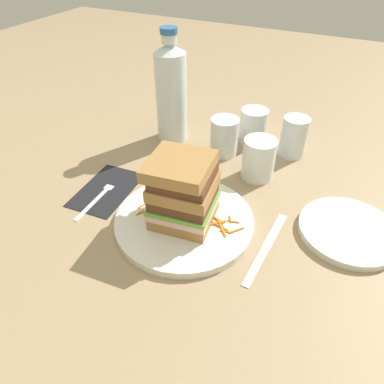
# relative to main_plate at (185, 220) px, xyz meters

# --- Properties ---
(ground_plane) EXTENTS (3.00, 3.00, 0.00)m
(ground_plane) POSITION_rel_main_plate_xyz_m (-0.01, -0.00, -0.01)
(ground_plane) COLOR #9E8460
(main_plate) EXTENTS (0.27, 0.27, 0.02)m
(main_plate) POSITION_rel_main_plate_xyz_m (0.00, 0.00, 0.00)
(main_plate) COLOR white
(main_plate) RESTS_ON ground_plane
(sandwich) EXTENTS (0.13, 0.13, 0.13)m
(sandwich) POSITION_rel_main_plate_xyz_m (-0.00, -0.00, 0.07)
(sandwich) COLOR #A87A42
(sandwich) RESTS_ON main_plate
(carrot_shred_0) EXTENTS (0.01, 0.02, 0.00)m
(carrot_shred_0) POSITION_rel_main_plate_xyz_m (-0.09, 0.01, 0.01)
(carrot_shred_0) COLOR orange
(carrot_shred_0) RESTS_ON main_plate
(carrot_shred_1) EXTENTS (0.01, 0.02, 0.00)m
(carrot_shred_1) POSITION_rel_main_plate_xyz_m (-0.08, -0.03, 0.01)
(carrot_shred_1) COLOR orange
(carrot_shred_1) RESTS_ON main_plate
(carrot_shred_2) EXTENTS (0.00, 0.02, 0.00)m
(carrot_shred_2) POSITION_rel_main_plate_xyz_m (-0.06, -0.00, 0.01)
(carrot_shred_2) COLOR orange
(carrot_shred_2) RESTS_ON main_plate
(carrot_shred_3) EXTENTS (0.02, 0.01, 0.00)m
(carrot_shred_3) POSITION_rel_main_plate_xyz_m (-0.06, -0.02, 0.01)
(carrot_shred_3) COLOR orange
(carrot_shred_3) RESTS_ON main_plate
(carrot_shred_4) EXTENTS (0.01, 0.02, 0.00)m
(carrot_shred_4) POSITION_rel_main_plate_xyz_m (-0.09, -0.01, 0.01)
(carrot_shred_4) COLOR orange
(carrot_shred_4) RESTS_ON main_plate
(carrot_shred_5) EXTENTS (0.03, 0.01, 0.00)m
(carrot_shred_5) POSITION_rel_main_plate_xyz_m (-0.07, -0.02, 0.01)
(carrot_shred_5) COLOR orange
(carrot_shred_5) RESTS_ON main_plate
(carrot_shred_6) EXTENTS (0.03, 0.02, 0.00)m
(carrot_shred_6) POSITION_rel_main_plate_xyz_m (-0.08, 0.01, 0.01)
(carrot_shred_6) COLOR orange
(carrot_shred_6) RESTS_ON main_plate
(carrot_shred_7) EXTENTS (0.00, 0.03, 0.00)m
(carrot_shred_7) POSITION_rel_main_plate_xyz_m (-0.08, 0.01, 0.01)
(carrot_shred_7) COLOR orange
(carrot_shred_7) RESTS_ON main_plate
(carrot_shred_8) EXTENTS (0.03, 0.01, 0.00)m
(carrot_shred_8) POSITION_rel_main_plate_xyz_m (0.06, 0.01, 0.01)
(carrot_shred_8) COLOR orange
(carrot_shred_8) RESTS_ON main_plate
(carrot_shred_9) EXTENTS (0.02, 0.01, 0.00)m
(carrot_shred_9) POSITION_rel_main_plate_xyz_m (0.09, 0.03, 0.01)
(carrot_shred_9) COLOR orange
(carrot_shred_9) RESTS_ON main_plate
(carrot_shred_10) EXTENTS (0.02, 0.01, 0.00)m
(carrot_shred_10) POSITION_rel_main_plate_xyz_m (0.08, 0.00, 0.01)
(carrot_shred_10) COLOR orange
(carrot_shred_10) RESTS_ON main_plate
(carrot_shred_11) EXTENTS (0.01, 0.02, 0.00)m
(carrot_shred_11) POSITION_rel_main_plate_xyz_m (0.08, 0.03, 0.01)
(carrot_shred_11) COLOR orange
(carrot_shred_11) RESTS_ON main_plate
(carrot_shred_12) EXTENTS (0.03, 0.02, 0.00)m
(carrot_shred_12) POSITION_rel_main_plate_xyz_m (0.07, 0.01, 0.01)
(carrot_shred_12) COLOR orange
(carrot_shred_12) RESTS_ON main_plate
(carrot_shred_13) EXTENTS (0.02, 0.03, 0.00)m
(carrot_shred_13) POSITION_rel_main_plate_xyz_m (0.10, 0.01, 0.01)
(carrot_shred_13) COLOR orange
(carrot_shred_13) RESTS_ON main_plate
(carrot_shred_14) EXTENTS (0.03, 0.01, 0.00)m
(carrot_shred_14) POSITION_rel_main_plate_xyz_m (0.06, 0.02, 0.01)
(carrot_shred_14) COLOR orange
(carrot_shred_14) RESTS_ON main_plate
(carrot_shred_15) EXTENTS (0.03, 0.03, 0.00)m
(carrot_shred_15) POSITION_rel_main_plate_xyz_m (0.06, 0.01, 0.01)
(carrot_shred_15) COLOR orange
(carrot_shred_15) RESTS_ON main_plate
(carrot_shred_16) EXTENTS (0.02, 0.01, 0.00)m
(carrot_shred_16) POSITION_rel_main_plate_xyz_m (0.09, -0.01, 0.01)
(carrot_shred_16) COLOR orange
(carrot_shred_16) RESTS_ON main_plate
(carrot_shred_17) EXTENTS (0.02, 0.03, 0.00)m
(carrot_shred_17) POSITION_rel_main_plate_xyz_m (0.08, -0.01, 0.01)
(carrot_shred_17) COLOR orange
(carrot_shred_17) RESTS_ON main_plate
(napkin_dark) EXTENTS (0.12, 0.17, 0.00)m
(napkin_dark) POSITION_rel_main_plate_xyz_m (-0.20, 0.02, -0.01)
(napkin_dark) COLOR black
(napkin_dark) RESTS_ON ground_plane
(fork) EXTENTS (0.02, 0.17, 0.00)m
(fork) POSITION_rel_main_plate_xyz_m (-0.20, -0.01, -0.00)
(fork) COLOR silver
(fork) RESTS_ON napkin_dark
(knife) EXTENTS (0.03, 0.20, 0.00)m
(knife) POSITION_rel_main_plate_xyz_m (0.16, -0.00, -0.01)
(knife) COLOR silver
(knife) RESTS_ON ground_plane
(juice_glass) EXTENTS (0.07, 0.07, 0.09)m
(juice_glass) POSITION_rel_main_plate_xyz_m (0.08, 0.21, 0.04)
(juice_glass) COLOR white
(juice_glass) RESTS_ON ground_plane
(water_bottle) EXTENTS (0.08, 0.08, 0.28)m
(water_bottle) POSITION_rel_main_plate_xyz_m (-0.18, 0.28, 0.12)
(water_bottle) COLOR silver
(water_bottle) RESTS_ON ground_plane
(empty_tumbler_0) EXTENTS (0.07, 0.07, 0.09)m
(empty_tumbler_0) POSITION_rel_main_plate_xyz_m (-0.03, 0.27, 0.04)
(empty_tumbler_0) COLOR silver
(empty_tumbler_0) RESTS_ON ground_plane
(empty_tumbler_1) EXTENTS (0.06, 0.06, 0.10)m
(empty_tumbler_1) POSITION_rel_main_plate_xyz_m (0.12, 0.34, 0.04)
(empty_tumbler_1) COLOR silver
(empty_tumbler_1) RESTS_ON ground_plane
(empty_tumbler_2) EXTENTS (0.07, 0.07, 0.09)m
(empty_tumbler_2) POSITION_rel_main_plate_xyz_m (0.01, 0.36, 0.04)
(empty_tumbler_2) COLOR silver
(empty_tumbler_2) RESTS_ON ground_plane
(side_plate) EXTENTS (0.19, 0.19, 0.01)m
(side_plate) POSITION_rel_main_plate_xyz_m (0.29, 0.11, -0.00)
(side_plate) COLOR white
(side_plate) RESTS_ON ground_plane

